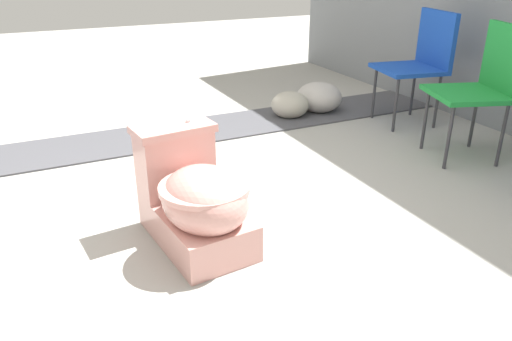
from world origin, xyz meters
name	(u,v)px	position (x,y,z in m)	size (l,w,h in m)	color
ground_plane	(206,213)	(0.00, 0.00, 0.00)	(14.00, 14.00, 0.00)	#A8A59E
gravel_strip	(213,128)	(-1.21, 0.50, 0.01)	(0.56, 8.00, 0.01)	#4C4C51
toilet	(196,199)	(0.24, -0.13, 0.22)	(0.67, 0.44, 0.52)	#E09E93
folding_chair_left	(422,56)	(-0.69, 1.98, 0.51)	(0.52, 0.52, 0.83)	#1947B2
folding_chair_middle	(486,79)	(0.03, 1.83, 0.51)	(0.56, 0.56, 0.83)	#1E8C38
boulder_near	(319,97)	(-1.24, 1.45, 0.12)	(0.37, 0.34, 0.25)	#B7B2AD
boulder_far	(290,105)	(-1.20, 1.15, 0.11)	(0.30, 0.26, 0.21)	#ADA899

